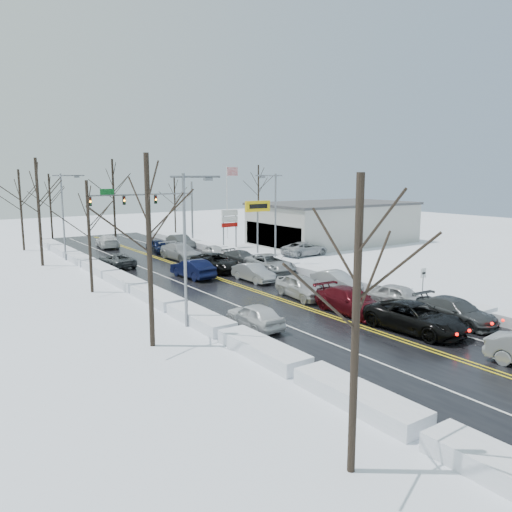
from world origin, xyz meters
TOP-DOWN VIEW (x-y plane):
  - ground at (0.00, 0.00)m, footprint 160.00×160.00m
  - road_surface at (0.00, 2.00)m, footprint 14.00×84.00m
  - snow_bank_left at (-7.60, 2.00)m, footprint 1.62×72.00m
  - snow_bank_right at (7.60, 2.00)m, footprint 1.62×72.00m
  - traffic_signal_mast at (3.45, 27.99)m, footprint 13.28×0.39m
  - tires_plus_sign at (10.50, 15.99)m, footprint 3.20×0.34m
  - used_vehicles_sign at (10.50, 22.00)m, footprint 2.20×0.22m
  - speed_limit_sign at (8.20, -8.00)m, footprint 0.55×0.09m
  - flagpole at (15.17, 30.00)m, footprint 1.87×1.20m
  - dealership_building at (23.98, 18.00)m, footprint 20.40×12.40m
  - streetlight_ne at (8.30, 10.00)m, footprint 3.20×0.25m
  - streetlight_sw at (-8.30, -4.00)m, footprint 3.20×0.25m
  - streetlight_nw at (-8.30, 24.00)m, footprint 3.20×0.25m
  - tree_left_a at (-11.00, -20.00)m, footprint 3.60×3.60m
  - tree_left_b at (-11.50, -6.00)m, footprint 4.00×4.00m
  - tree_left_c at (-10.50, 8.00)m, footprint 3.40×3.40m
  - tree_left_d at (-11.20, 22.00)m, footprint 4.20×4.20m
  - tree_left_e at (-10.80, 34.00)m, footprint 3.80×3.80m
  - tree_far_b at (-6.00, 41.00)m, footprint 3.60×3.60m
  - tree_far_c at (2.00, 39.00)m, footprint 4.40×4.40m
  - tree_far_d at (12.00, 40.50)m, footprint 3.40×3.40m
  - tree_far_e at (28.00, 41.00)m, footprint 4.20×4.20m
  - queued_car_2 at (1.88, -12.33)m, footprint 3.15×6.17m
  - queued_car_3 at (1.56, -7.51)m, footprint 2.53×5.71m
  - queued_car_4 at (1.56, -2.54)m, footprint 2.56×5.19m
  - queued_car_5 at (1.90, 4.20)m, footprint 1.74×4.54m
  - queued_car_6 at (1.58, 9.85)m, footprint 3.03×6.03m
  - queued_car_7 at (1.67, 17.54)m, footprint 2.88×6.08m
  - queued_car_8 at (1.61, 23.19)m, footprint 1.97×4.53m
  - queued_car_11 at (5.18, -12.69)m, footprint 2.36×5.34m
  - queued_car_12 at (5.34, -8.36)m, footprint 2.32×4.73m
  - queued_car_13 at (5.45, -2.04)m, footprint 1.70×4.49m
  - queued_car_14 at (5.28, 6.48)m, footprint 3.29×6.21m
  - queued_car_15 at (5.43, 11.45)m, footprint 2.43×4.92m
  - queued_car_16 at (5.09, 16.18)m, footprint 1.96×4.22m
  - queued_car_17 at (5.11, 24.59)m, footprint 1.85×5.09m
  - oncoming_car_0 at (-1.67, 8.38)m, footprint 2.15×5.13m
  - oncoming_car_1 at (-5.39, 17.15)m, footprint 2.61×5.07m
  - oncoming_car_2 at (-1.90, 30.52)m, footprint 2.93×5.73m
  - oncoming_car_3 at (-5.28, -6.48)m, footprint 1.75×4.32m
  - parked_car_0 at (14.20, 12.09)m, footprint 5.56×2.70m
  - parked_car_1 at (16.87, 17.02)m, footprint 3.09×6.07m
  - parked_car_2 at (15.15, 20.80)m, footprint 2.31×4.86m

SIDE VIEW (x-z plane):
  - ground at x=0.00m, z-range 0.00..0.00m
  - snow_bank_left at x=-7.60m, z-range -0.35..0.35m
  - snow_bank_right at x=7.60m, z-range -0.35..0.35m
  - queued_car_2 at x=1.88m, z-range -0.84..0.84m
  - queued_car_3 at x=1.56m, z-range -0.81..0.81m
  - queued_car_4 at x=1.56m, z-range -0.85..0.85m
  - queued_car_5 at x=1.90m, z-range -0.74..0.74m
  - queued_car_6 at x=1.58m, z-range -0.82..0.82m
  - queued_car_7 at x=1.67m, z-range -0.86..0.86m
  - queued_car_8 at x=1.61m, z-range -0.76..0.76m
  - queued_car_11 at x=5.18m, z-range -0.76..0.76m
  - queued_car_12 at x=5.34m, z-range -0.78..0.78m
  - queued_car_13 at x=5.45m, z-range -0.73..0.73m
  - queued_car_14 at x=5.28m, z-range -0.83..0.83m
  - queued_car_15 at x=5.43m, z-range -0.69..0.69m
  - queued_car_16 at x=5.09m, z-range -0.70..0.70m
  - queued_car_17 at x=5.11m, z-range -0.83..0.83m
  - oncoming_car_0 at x=-1.67m, z-range -0.82..0.82m
  - oncoming_car_1 at x=-5.39m, z-range -0.68..0.68m
  - oncoming_car_2 at x=-1.90m, z-range -0.80..0.80m
  - oncoming_car_3 at x=-5.28m, z-range -0.74..0.74m
  - parked_car_0 at x=14.20m, z-range -0.76..0.76m
  - parked_car_1 at x=16.87m, z-range -0.84..0.84m
  - parked_car_2 at x=15.15m, z-range -0.80..0.80m
  - road_surface at x=0.00m, z-range 0.00..0.01m
  - speed_limit_sign at x=8.20m, z-range 0.46..2.81m
  - dealership_building at x=23.98m, z-range 0.01..5.31m
  - used_vehicles_sign at x=10.50m, z-range 0.99..5.64m
  - tires_plus_sign at x=10.50m, z-range 1.99..7.99m
  - streetlight_ne at x=8.30m, z-range 0.81..9.81m
  - streetlight_sw at x=-8.30m, z-range 0.81..9.81m
  - streetlight_nw at x=-8.30m, z-range 0.81..9.81m
  - traffic_signal_mast at x=3.45m, z-range 1.48..9.48m
  - flagpole at x=15.17m, z-range 0.93..10.93m
  - tree_left_c at x=-10.50m, z-range 1.69..10.19m
  - tree_far_d at x=12.00m, z-range 1.69..10.19m
  - tree_left_a at x=-11.00m, z-range 1.79..10.79m
  - tree_far_b at x=-6.00m, z-range 1.79..10.79m
  - tree_left_e at x=-10.80m, z-range 1.89..11.39m
  - tree_left_b at x=-11.50m, z-range 1.99..11.99m
  - tree_left_d at x=-11.20m, z-range 2.08..12.58m
  - tree_far_e at x=28.00m, z-range 2.08..12.58m
  - tree_far_c at x=2.00m, z-range 2.18..13.18m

